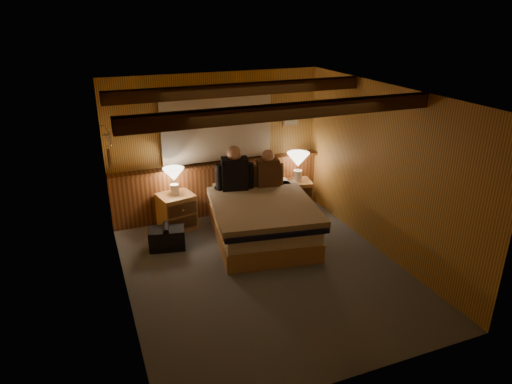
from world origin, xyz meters
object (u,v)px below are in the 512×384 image
duffel_bag (167,238)px  lamp_left (174,176)px  nightstand_left (177,211)px  bed (262,219)px  lamp_right (298,161)px  person_right (268,171)px  person_left (235,171)px  nightstand_right (297,194)px

duffel_bag → lamp_left: bearing=76.8°
nightstand_left → lamp_left: 0.60m
bed → lamp_right: 1.48m
lamp_right → person_right: 0.79m
person_left → person_right: bearing=6.9°
duffel_bag → nightstand_left: bearing=75.6°
duffel_bag → nightstand_right: bearing=25.8°
bed → person_left: bearing=118.2°
nightstand_left → person_right: person_right is taller
nightstand_left → person_right: bearing=-23.7°
person_right → nightstand_left: bearing=178.9°
nightstand_left → duffel_bag: size_ratio=1.08×
person_left → person_right: 0.55m
lamp_left → lamp_right: bearing=0.3°
lamp_right → person_left: 1.29m
duffel_bag → lamp_right: bearing=25.9°
nightstand_right → person_right: 1.02m
lamp_right → duffel_bag: (-2.46, -0.65, -0.70)m
person_left → duffel_bag: size_ratio=1.28×
person_left → bed: bearing=-58.2°
nightstand_right → person_left: bearing=-156.0°
nightstand_right → lamp_right: (-0.01, 0.00, 0.61)m
nightstand_right → lamp_right: lamp_right is taller
person_right → duffel_bag: 1.92m
person_left → lamp_right: bearing=25.2°
lamp_left → person_left: size_ratio=0.59×
lamp_right → person_right: person_right is taller
nightstand_left → nightstand_right: size_ratio=1.16×
nightstand_left → person_left: (0.91, -0.25, 0.65)m
nightstand_right → lamp_right: size_ratio=1.04×
nightstand_left → nightstand_right: nightstand_left is taller
nightstand_left → person_left: size_ratio=0.84×
lamp_right → lamp_left: bearing=-179.7°
lamp_left → person_right: bearing=-12.5°
lamp_right → duffel_bag: bearing=-165.3°
lamp_left → duffel_bag: (-0.29, -0.64, -0.72)m
nightstand_right → nightstand_left: bearing=-167.7°
nightstand_left → lamp_left: lamp_left is taller
person_left → person_right: person_left is taller
nightstand_right → lamp_left: size_ratio=1.22×
bed → duffel_bag: bearing=178.9°
bed → person_left: 0.89m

